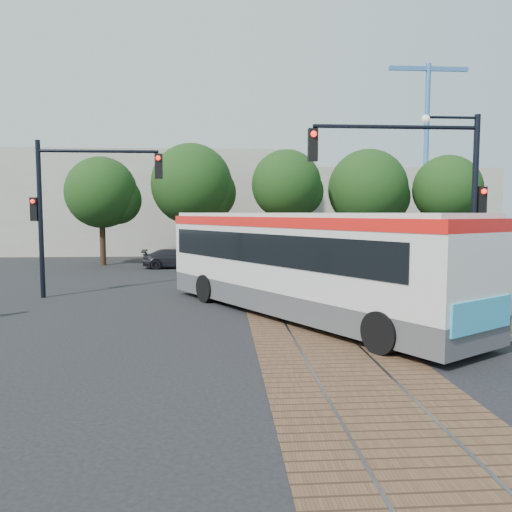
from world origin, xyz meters
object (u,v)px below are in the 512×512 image
object	(u,v)px
signal_pole_main	(436,183)
signal_pole_left	(70,197)
parked_car	(176,258)
city_bus	(298,259)
traffic_island	(463,308)

from	to	relation	value
signal_pole_main	signal_pole_left	world-z (taller)	signal_pole_main
signal_pole_left	parked_car	xyz separation A→B (m)	(3.05, 10.01, -3.30)
city_bus	signal_pole_main	distance (m)	4.73
parked_car	signal_pole_left	bearing A→B (deg)	159.75
signal_pole_main	parked_car	xyz separation A→B (m)	(-9.18, 14.81, -3.59)
traffic_island	parked_car	size ratio (longest dim) A/B	1.33
signal_pole_main	parked_car	distance (m)	17.79
city_bus	traffic_island	bearing A→B (deg)	-40.43
signal_pole_main	city_bus	bearing A→B (deg)	169.80
traffic_island	signal_pole_main	size ratio (longest dim) A/B	0.87
city_bus	parked_car	distance (m)	15.04
city_bus	signal_pole_main	world-z (taller)	signal_pole_main
parked_car	signal_pole_main	bearing A→B (deg)	-151.51
traffic_island	parked_car	bearing A→B (deg)	124.23
traffic_island	signal_pole_main	world-z (taller)	signal_pole_main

